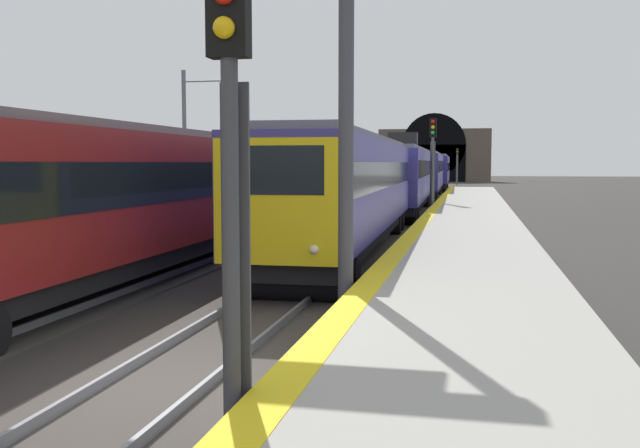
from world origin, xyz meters
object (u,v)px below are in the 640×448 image
object	(u,v)px
train_main_approaching	(415,174)
train_adjacent_platform	(306,178)
overhead_signal_gantry	(133,37)
railway_signal_far	(457,164)
railway_signal_mid	(433,158)
catenary_mast_far	(185,144)
railway_signal_near	(231,192)

from	to	relation	value
train_main_approaching	train_adjacent_platform	world-z (taller)	train_adjacent_platform
overhead_signal_gantry	railway_signal_far	bearing A→B (deg)	-2.78
railway_signal_mid	overhead_signal_gantry	world-z (taller)	overhead_signal_gantry
railway_signal_far	overhead_signal_gantry	xyz separation A→B (m)	(-86.02, 4.18, 2.52)
railway_signal_mid	catenary_mast_far	size ratio (longest dim) A/B	0.70
railway_signal_near	overhead_signal_gantry	world-z (taller)	overhead_signal_gantry
train_main_approaching	catenary_mast_far	world-z (taller)	catenary_mast_far
railway_signal_mid	railway_signal_far	size ratio (longest dim) A/B	1.09
train_main_approaching	catenary_mast_far	size ratio (longest dim) A/B	9.60
train_main_approaching	overhead_signal_gantry	size ratio (longest dim) A/B	8.92
train_main_approaching	railway_signal_near	bearing A→B (deg)	1.22
train_main_approaching	railway_signal_near	size ratio (longest dim) A/B	15.83
overhead_signal_gantry	catenary_mast_far	size ratio (longest dim) A/B	1.08
train_adjacent_platform	catenary_mast_far	world-z (taller)	catenary_mast_far
railway_signal_near	catenary_mast_far	distance (m)	31.48
railway_signal_far	catenary_mast_far	world-z (taller)	catenary_mast_far
train_main_approaching	catenary_mast_far	distance (m)	20.27
railway_signal_mid	catenary_mast_far	world-z (taller)	catenary_mast_far
catenary_mast_far	train_main_approaching	bearing A→B (deg)	-32.16
train_adjacent_platform	railway_signal_far	world-z (taller)	railway_signal_far
train_main_approaching	overhead_signal_gantry	bearing A→B (deg)	-4.44
railway_signal_far	overhead_signal_gantry	size ratio (longest dim) A/B	0.60
railway_signal_far	overhead_signal_gantry	world-z (taller)	overhead_signal_gantry
train_adjacent_platform	overhead_signal_gantry	distance (m)	23.77
railway_signal_far	catenary_mast_far	xyz separation A→B (m)	(-63.58, 12.70, 1.10)
railway_signal_mid	catenary_mast_far	bearing A→B (deg)	-71.48
railway_signal_far	catenary_mast_far	bearing A→B (deg)	-11.30
railway_signal_near	railway_signal_far	distance (m)	92.35
train_adjacent_platform	railway_signal_near	size ratio (longest dim) A/B	12.30
railway_signal_mid	overhead_signal_gantry	distance (m)	27.11
train_main_approaching	train_adjacent_platform	distance (m)	16.68
train_adjacent_platform	train_main_approaching	bearing A→B (deg)	164.01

